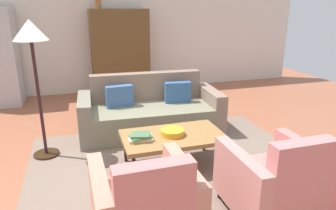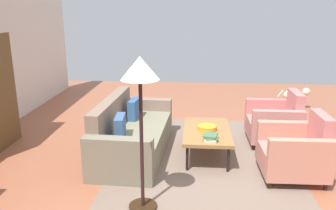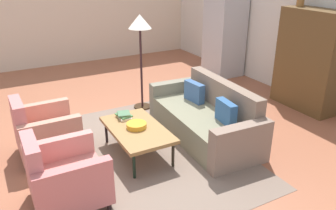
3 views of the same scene
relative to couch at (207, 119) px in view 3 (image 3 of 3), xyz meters
The scene contains 14 objects.
ground_plane 1.16m from the couch, 114.10° to the right, with size 11.41×11.41×0.00m, color #A05B3F.
wall_back 2.87m from the couch, 100.00° to the left, with size 9.51×0.12×2.80m, color silver.
wall_left 5.43m from the couch, 168.85° to the right, with size 0.12×7.27×2.80m, color beige.
area_rug 1.17m from the couch, 90.21° to the right, with size 3.40×2.60×0.01m, color #7C685A.
couch is the anchor object (origin of this frame).
coffee_table 1.19m from the couch, 90.20° to the right, with size 1.20×0.70×0.41m.
armchair_left 2.43m from the couch, 104.38° to the right, with size 0.81×0.81×0.88m.
armchair_right 2.43m from the couch, 75.78° to the right, with size 0.80×0.80×0.88m.
fruit_bowl 1.20m from the couch, 90.71° to the right, with size 0.28×0.28×0.07m, color gold.
book_stack 1.30m from the couch, 108.17° to the right, with size 0.29×0.22×0.08m.
cabinet 2.34m from the couch, 92.30° to the left, with size 1.20×0.51×1.80m.
vase_tall 2.83m from the couch, 102.26° to the left, with size 0.13×0.13×0.24m, color #925E2D.
refrigerator 3.35m from the couch, 139.05° to the left, with size 0.80×0.73×1.85m.
floor_lamp 1.94m from the couch, 163.93° to the right, with size 0.40×0.40×1.72m.
Camera 3 is at (4.37, -1.79, 2.55)m, focal length 36.32 mm.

